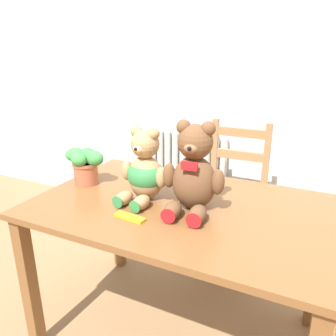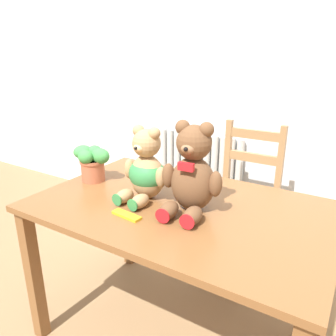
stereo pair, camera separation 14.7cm
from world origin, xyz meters
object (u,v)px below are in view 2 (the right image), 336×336
Objects in this scene: wooden_chair_behind at (243,202)px; teddy_bear_right at (192,174)px; teddy_bear_left at (146,170)px; potted_plant at (92,161)px; chocolate_bar at (127,215)px.

teddy_bear_right is at bearing 91.07° from wooden_chair_behind.
teddy_bear_left is 0.88× the size of teddy_bear_right.
wooden_chair_behind is 1.05m from potted_plant.
wooden_chair_behind is at bearing 51.47° from potted_plant.
wooden_chair_behind is 7.05× the size of chocolate_bar.
teddy_bear_right is (0.01, -0.80, 0.46)m from wooden_chair_behind.
wooden_chair_behind reaches higher than potted_plant.
teddy_bear_right is 0.63m from potted_plant.
teddy_bear_left is 0.38m from potted_plant.
teddy_bear_left is at bearing 73.76° from wooden_chair_behind.
teddy_bear_right reaches higher than teddy_bear_left.
teddy_bear_left reaches higher than potted_plant.
teddy_bear_right reaches higher than chocolate_bar.
potted_plant is at bearing 51.47° from wooden_chair_behind.
potted_plant reaches higher than chocolate_bar.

